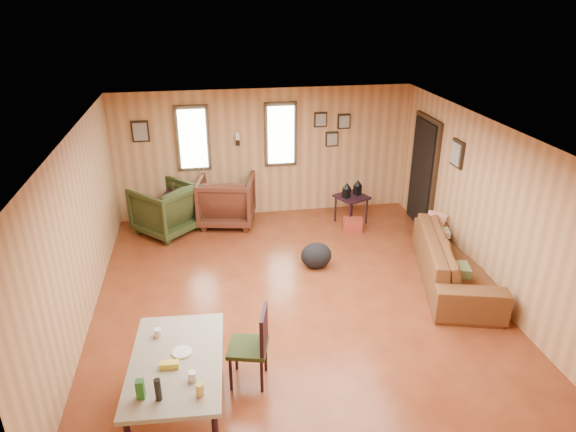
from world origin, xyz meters
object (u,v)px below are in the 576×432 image
at_px(end_table, 184,200).
at_px(side_table, 352,195).
at_px(sofa, 457,253).
at_px(recliner_green, 166,207).
at_px(recliner_brown, 227,198).
at_px(dining_table, 176,366).

distance_m(end_table, side_table, 3.10).
xyz_separation_m(sofa, side_table, (-0.94, 2.29, 0.09)).
distance_m(sofa, recliner_green, 4.95).
height_order(sofa, recliner_green, recliner_green).
xyz_separation_m(sofa, end_table, (-3.99, 2.83, -0.04)).
bearing_deg(recliner_green, recliner_brown, 146.44).
bearing_deg(recliner_brown, recliner_green, 22.20).
height_order(recliner_green, dining_table, recliner_green).
distance_m(recliner_green, dining_table, 4.56).
height_order(side_table, dining_table, dining_table).
bearing_deg(sofa, recliner_green, 75.76).
height_order(recliner_brown, dining_table, recliner_brown).
bearing_deg(end_table, side_table, -10.13).
bearing_deg(recliner_green, end_table, -172.88).
bearing_deg(side_table, recliner_green, 177.28).
relative_size(sofa, side_table, 2.93).
relative_size(sofa, recliner_brown, 2.38).
relative_size(recliner_brown, end_table, 1.30).
distance_m(end_table, dining_table, 4.93).
bearing_deg(dining_table, sofa, 31.34).
relative_size(end_table, dining_table, 0.51).
xyz_separation_m(recliner_brown, side_table, (2.27, -0.37, 0.05)).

